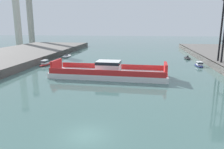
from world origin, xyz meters
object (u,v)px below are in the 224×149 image
Objects in this scene: chain_ferry at (109,72)px; moored_boat_near_right at (45,63)px; moored_boat_mid_right at (187,58)px; smokestack_distant_a at (16,8)px; smokestack_distant_b at (30,13)px; moored_boat_near_left at (67,56)px; moored_boat_far_left at (199,64)px.

moored_boat_near_right is at bearing 149.58° from chain_ferry.
moored_boat_near_right is at bearing -157.17° from moored_boat_mid_right.
smokestack_distant_a reaches higher than moored_boat_near_right.
chain_ferry is at bearing -30.42° from moored_boat_near_right.
chain_ferry is 4.79× the size of moored_boat_mid_right.
moored_boat_mid_right is 94.20m from smokestack_distant_b.
chain_ferry is at bearing -53.31° from smokestack_distant_b.
moored_boat_near_right is (-0.16, -16.58, 0.34)m from moored_boat_near_left.
moored_boat_mid_right is at bearing -23.42° from smokestack_distant_a.
moored_boat_mid_right is at bearing 22.83° from moored_boat_near_right.
smokestack_distant_a is 15.63m from smokestack_distant_b.
smokestack_distant_b is (-1.20, 15.48, -1.82)m from smokestack_distant_a.
chain_ferry is 26.58m from moored_boat_far_left.
moored_boat_far_left is at bearing -37.99° from smokestack_distant_b.
moored_boat_near_left is 0.22× the size of smokestack_distant_b.
smokestack_distant_b is at bearing 126.69° from chain_ferry.
moored_boat_far_left is at bearing 5.75° from moored_boat_near_right.
smokestack_distant_a reaches higher than smokestack_distant_b.
moored_boat_mid_right is at bearing 53.02° from chain_ferry.
chain_ferry is at bearing -126.98° from moored_boat_mid_right.
chain_ferry reaches higher than moored_boat_mid_right.
smokestack_distant_a is at bearing -85.55° from smokestack_distant_b.
moored_boat_near_right is at bearing -90.57° from moored_boat_near_left.
moored_boat_near_right is at bearing -59.78° from smokestack_distant_b.
smokestack_distant_b reaches higher than moored_boat_mid_right.
moored_boat_near_right is 0.18× the size of smokestack_distant_b.
moored_boat_far_left is at bearing 35.14° from chain_ferry.
smokestack_distant_a reaches higher than moored_boat_near_left.
smokestack_distant_b is at bearing 94.45° from smokestack_distant_a.
moored_boat_far_left is at bearing -87.52° from moored_boat_mid_right.
smokestack_distant_b is at bearing 120.22° from moored_boat_near_right.
smokestack_distant_b is at bearing 142.01° from moored_boat_far_left.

